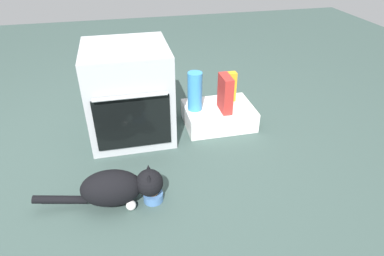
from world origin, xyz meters
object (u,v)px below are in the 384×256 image
cereal_box (225,94)px  oven (129,92)px  pantry_cabinet (218,115)px  cat (118,187)px  juice_carton (230,87)px  water_bottle (195,91)px  food_bowl (153,196)px

cereal_box → oven: bearing=172.9°
pantry_cabinet → cereal_box: cereal_box is taller
cat → juice_carton: 1.24m
pantry_cabinet → water_bottle: bearing=178.4°
pantry_cabinet → cat: 1.09m
oven → water_bottle: 0.48m
pantry_cabinet → water_bottle: size_ratio=1.77×
food_bowl → juice_carton: juice_carton is taller
pantry_cabinet → cat: bearing=-138.1°
cat → water_bottle: size_ratio=2.42×
juice_carton → cereal_box: bearing=-120.3°
pantry_cabinet → food_bowl: (-0.62, -0.74, -0.05)m
pantry_cabinet → juice_carton: 0.24m
cat → cereal_box: 1.08m
cat → cereal_box: (0.83, 0.66, 0.18)m
oven → pantry_cabinet: (0.68, -0.03, -0.26)m
pantry_cabinet → water_bottle: (-0.19, 0.01, 0.23)m
pantry_cabinet → juice_carton: juice_carton is taller
pantry_cabinet → oven: bearing=177.8°
pantry_cabinet → juice_carton: bearing=37.7°
juice_carton → cat: bearing=-138.6°
cereal_box → juice_carton: 0.17m
water_bottle → juice_carton: water_bottle is taller
food_bowl → cereal_box: (0.64, 0.68, 0.26)m
cat → cereal_box: cereal_box is taller
oven → juice_carton: oven is taller
oven → juice_carton: size_ratio=2.83×
oven → water_bottle: (0.48, -0.02, -0.03)m
water_bottle → cereal_box: water_bottle is taller
water_bottle → oven: bearing=177.5°
water_bottle → food_bowl: bearing=-119.6°
pantry_cabinet → cereal_box: size_ratio=1.90×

